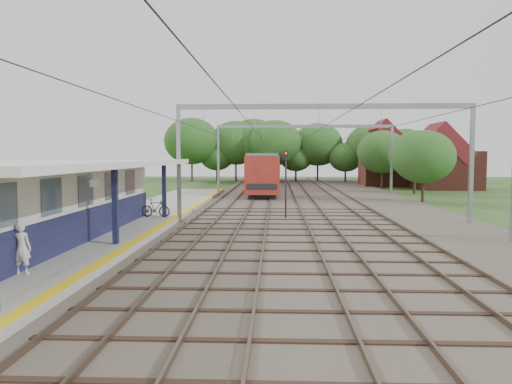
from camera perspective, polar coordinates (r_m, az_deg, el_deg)
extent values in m
plane|color=#2D4C1E|center=(14.81, -0.70, -11.53)|extent=(160.00, 160.00, 0.00)
cube|color=#473D33|center=(44.53, 6.51, -0.93)|extent=(18.00, 90.00, 0.10)
cube|color=gray|center=(29.67, -13.86, -3.35)|extent=(5.00, 52.00, 0.35)
cube|color=yellow|center=(29.10, -9.61, -3.08)|extent=(0.45, 52.00, 0.01)
cube|color=beige|center=(23.41, -22.03, -0.92)|extent=(3.20, 18.00, 3.40)
cube|color=#121539|center=(22.90, -18.26, -3.45)|extent=(0.06, 18.00, 1.40)
cube|color=slate|center=(22.75, -18.33, 0.30)|extent=(0.05, 16.00, 1.30)
cube|color=#121539|center=(21.41, -15.80, -1.49)|extent=(0.22, 0.22, 3.20)
cube|color=#121539|center=(30.06, -10.46, 0.20)|extent=(0.22, 0.22, 3.20)
cube|color=silver|center=(21.98, -20.61, 3.03)|extent=(6.40, 20.00, 0.24)
cube|color=white|center=(19.48, -17.97, 1.01)|extent=(0.06, 0.85, 0.26)
cube|color=brown|center=(44.68, -4.06, -0.73)|extent=(0.07, 88.00, 0.15)
cube|color=brown|center=(44.55, -2.22, -0.74)|extent=(0.07, 88.00, 0.15)
cube|color=brown|center=(44.45, -0.21, -0.75)|extent=(0.07, 88.00, 0.15)
cube|color=brown|center=(44.41, 1.64, -0.75)|extent=(0.07, 88.00, 0.15)
cube|color=brown|center=(44.44, 4.56, -0.76)|extent=(0.07, 88.00, 0.15)
cube|color=brown|center=(44.52, 6.41, -0.77)|extent=(0.07, 88.00, 0.15)
cube|color=brown|center=(44.72, 9.17, -0.77)|extent=(0.07, 88.00, 0.15)
cube|color=brown|center=(44.92, 10.99, -0.77)|extent=(0.07, 88.00, 0.15)
cube|color=gray|center=(29.80, -8.81, 3.17)|extent=(0.22, 0.22, 7.00)
cube|color=gray|center=(31.33, 23.40, 2.92)|extent=(0.22, 0.22, 7.00)
cube|color=gray|center=(29.50, 7.78, 9.68)|extent=(17.00, 0.20, 0.30)
cube|color=gray|center=(49.58, -4.33, 3.60)|extent=(0.22, 0.22, 7.00)
cube|color=gray|center=(50.51, 15.23, 3.48)|extent=(0.22, 0.22, 7.00)
cube|color=gray|center=(49.39, 5.57, 7.48)|extent=(17.00, 0.20, 0.30)
cylinder|color=black|center=(44.47, -3.17, 6.12)|extent=(0.02, 88.00, 0.02)
cylinder|color=black|center=(44.28, 0.72, 6.13)|extent=(0.02, 88.00, 0.02)
cylinder|color=black|center=(44.33, 5.53, 6.11)|extent=(0.02, 88.00, 0.02)
cylinder|color=black|center=(44.67, 10.17, 6.05)|extent=(0.02, 88.00, 0.02)
cylinder|color=#382619|center=(76.05, -5.79, 2.25)|extent=(0.28, 0.28, 2.88)
ellipsoid|color=#2A4F1C|center=(76.01, -5.81, 4.90)|extent=(6.72, 6.72, 5.76)
cylinder|color=#382619|center=(77.43, -1.18, 2.17)|extent=(0.28, 0.28, 2.52)
ellipsoid|color=#2A4F1C|center=(77.38, -1.18, 4.45)|extent=(5.88, 5.88, 5.04)
cylinder|color=#382619|center=(74.29, 3.31, 2.36)|extent=(0.28, 0.28, 3.24)
ellipsoid|color=#2A4F1C|center=(74.26, 3.32, 5.41)|extent=(7.56, 7.56, 6.48)
cylinder|color=#382619|center=(76.63, 7.77, 2.18)|extent=(0.28, 0.28, 2.70)
ellipsoid|color=#2A4F1C|center=(76.58, 7.80, 4.65)|extent=(6.30, 6.30, 5.40)
cylinder|color=#382619|center=(54.08, 17.06, 1.11)|extent=(0.28, 0.28, 2.52)
ellipsoid|color=#2A4F1C|center=(54.01, 17.14, 4.37)|extent=(5.88, 5.88, 5.04)
cylinder|color=#382619|center=(69.75, 14.13, 1.97)|extent=(0.28, 0.28, 2.88)
ellipsoid|color=#2A4F1C|center=(69.71, 14.19, 4.86)|extent=(6.72, 6.72, 5.76)
cube|color=brown|center=(63.57, 20.93, 2.34)|extent=(7.00, 6.00, 4.50)
cube|color=maroon|center=(63.56, 21.00, 5.18)|extent=(4.99, 6.12, 4.99)
cube|color=brown|center=(67.98, 15.32, 2.79)|extent=(8.00, 6.00, 5.00)
cube|color=maroon|center=(67.99, 15.38, 5.65)|extent=(5.52, 6.12, 5.52)
imported|color=beige|center=(17.12, -25.21, -5.81)|extent=(0.60, 0.40, 1.62)
imported|color=black|center=(30.27, -11.40, -1.83)|extent=(1.81, 0.71, 1.06)
cube|color=black|center=(53.08, 0.98, 0.22)|extent=(2.48, 17.72, 0.44)
cube|color=maroon|center=(52.99, 0.98, 2.30)|extent=(3.10, 19.27, 3.40)
cube|color=black|center=(52.97, 0.98, 2.70)|extent=(3.14, 17.72, 0.96)
cube|color=slate|center=(52.96, 0.99, 4.27)|extent=(2.86, 19.27, 0.28)
cube|color=black|center=(72.91, 1.35, 1.31)|extent=(2.48, 17.72, 0.44)
cube|color=maroon|center=(72.84, 1.36, 2.82)|extent=(3.10, 19.27, 3.40)
cube|color=black|center=(72.83, 1.36, 3.11)|extent=(3.14, 17.72, 0.96)
cube|color=slate|center=(72.82, 1.36, 4.26)|extent=(2.86, 19.27, 0.28)
cylinder|color=black|center=(31.24, 3.42, 0.40)|extent=(0.14, 0.14, 3.89)
cube|color=black|center=(31.17, 3.44, 4.16)|extent=(0.32, 0.23, 0.54)
sphere|color=red|center=(31.07, 3.44, 4.44)|extent=(0.14, 0.14, 0.14)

